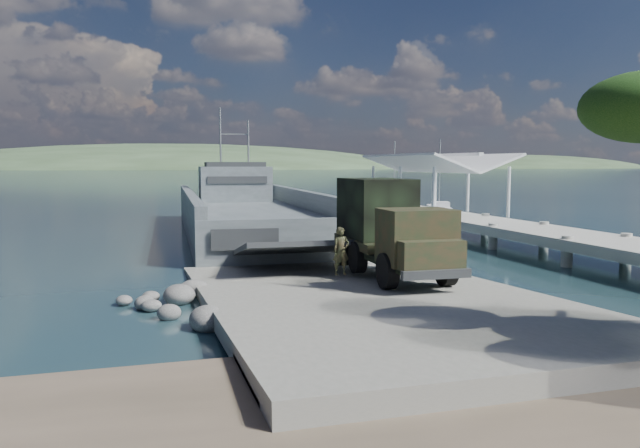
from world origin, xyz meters
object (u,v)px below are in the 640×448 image
(landing_craft, at_px, (250,221))
(soldier, at_px, (341,263))
(sailboat_far, at_px, (439,210))
(sailboat_near, at_px, (394,209))
(military_truck, at_px, (388,227))
(pier, at_px, (443,208))

(landing_craft, relative_size, soldier, 20.72)
(landing_craft, relative_size, sailboat_far, 4.71)
(soldier, distance_m, sailboat_near, 37.65)
(sailboat_near, bearing_deg, military_truck, -106.67)
(pier, height_order, sailboat_far, sailboat_far)
(landing_craft, height_order, sailboat_far, landing_craft)
(pier, height_order, sailboat_near, sailboat_near)
(pier, distance_m, sailboat_near, 15.66)
(soldier, bearing_deg, sailboat_far, 52.56)
(landing_craft, distance_m, sailboat_far, 21.89)
(pier, bearing_deg, soldier, -125.99)
(military_truck, height_order, sailboat_near, sailboat_near)
(sailboat_near, bearing_deg, sailboat_far, -25.55)
(military_truck, height_order, soldier, military_truck)
(sailboat_far, bearing_deg, soldier, -101.53)
(soldier, bearing_deg, sailboat_near, 58.81)
(pier, height_order, military_truck, pier)
(pier, relative_size, landing_craft, 1.33)
(sailboat_far, bearing_deg, sailboat_near, 168.12)
(soldier, height_order, sailboat_near, sailboat_near)
(soldier, bearing_deg, landing_craft, 82.79)
(pier, xyz_separation_m, sailboat_far, (6.54, 13.09, -1.23))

